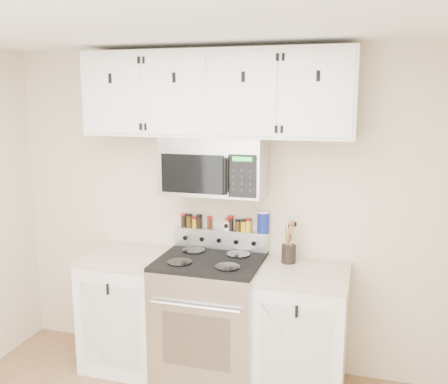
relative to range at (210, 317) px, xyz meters
name	(u,v)px	position (x,y,z in m)	size (l,w,h in m)	color
back_wall	(222,210)	(0.00, 0.32, 0.76)	(3.50, 0.01, 2.50)	beige
ceiling	(102,6)	(0.00, -1.43, 2.01)	(3.50, 3.50, 0.01)	white
range	(210,317)	(0.00, 0.00, 0.00)	(0.76, 0.65, 1.10)	#B7B7BA
base_cabinet_left	(129,308)	(-0.69, 0.02, -0.03)	(0.64, 0.62, 0.92)	white
base_cabinet_right	(302,331)	(0.69, 0.02, -0.03)	(0.64, 0.62, 0.92)	white
microwave	(215,165)	(0.00, 0.13, 1.14)	(0.76, 0.44, 0.42)	#9E9EA3
upper_cabinets	(215,94)	(0.00, 0.15, 1.66)	(2.00, 0.35, 0.62)	white
utensil_crock	(289,252)	(0.56, 0.16, 0.51)	(0.11, 0.11, 0.31)	black
kitchen_timer	(227,226)	(0.05, 0.28, 0.65)	(0.06, 0.05, 0.07)	white
salt_canister	(263,222)	(0.34, 0.28, 0.70)	(0.09, 0.09, 0.17)	navy
spice_jar_0	(184,220)	(-0.31, 0.28, 0.67)	(0.04, 0.04, 0.11)	black
spice_jar_1	(189,220)	(-0.27, 0.28, 0.67)	(0.05, 0.05, 0.11)	#42300F
spice_jar_2	(195,222)	(-0.22, 0.28, 0.66)	(0.04, 0.04, 0.09)	gold
spice_jar_3	(199,221)	(-0.18, 0.28, 0.67)	(0.04, 0.04, 0.11)	black
spice_jar_4	(209,222)	(-0.09, 0.28, 0.66)	(0.04, 0.04, 0.10)	#3D1E0E
spice_jar_5	(227,224)	(0.05, 0.28, 0.66)	(0.04, 0.04, 0.10)	orange
spice_jar_6	(230,223)	(0.08, 0.28, 0.67)	(0.04, 0.04, 0.12)	black
spice_jar_7	(238,225)	(0.14, 0.28, 0.66)	(0.04, 0.04, 0.09)	#442E10
spice_jar_8	(243,225)	(0.18, 0.28, 0.66)	(0.04, 0.04, 0.10)	gold
spice_jar_9	(248,225)	(0.22, 0.28, 0.67)	(0.04, 0.04, 0.10)	gold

